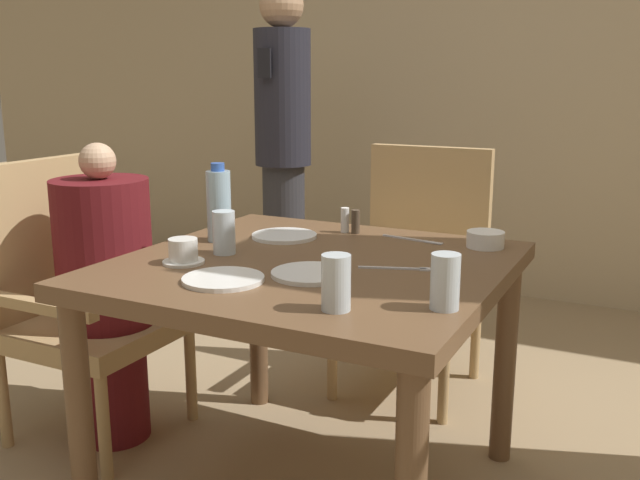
# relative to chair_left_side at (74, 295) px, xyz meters

# --- Properties ---
(wall_back) EXTENTS (8.00, 0.06, 2.80)m
(wall_back) POSITION_rel_chair_left_side_xyz_m (0.94, 2.34, 0.90)
(wall_back) COLOR tan
(wall_back) RESTS_ON ground_plane
(dining_table) EXTENTS (1.06, 1.04, 0.74)m
(dining_table) POSITION_rel_chair_left_side_xyz_m (0.94, 0.00, 0.14)
(dining_table) COLOR brown
(dining_table) RESTS_ON ground_plane
(chair_left_side) EXTENTS (0.52, 0.51, 0.97)m
(chair_left_side) POSITION_rel_chair_left_side_xyz_m (0.00, 0.00, 0.00)
(chair_left_side) COLOR tan
(chair_left_side) RESTS_ON ground_plane
(diner_in_left_chair) EXTENTS (0.32, 0.32, 1.04)m
(diner_in_left_chair) POSITION_rel_chair_left_side_xyz_m (0.15, 0.00, 0.03)
(diner_in_left_chair) COLOR #5B1419
(diner_in_left_chair) RESTS_ON ground_plane
(chair_far_side) EXTENTS (0.51, 0.52, 0.97)m
(chair_far_side) POSITION_rel_chair_left_side_xyz_m (0.94, 0.93, 0.00)
(chair_far_side) COLOR tan
(chair_far_side) RESTS_ON ground_plane
(standing_host) EXTENTS (0.29, 0.32, 1.70)m
(standing_host) POSITION_rel_chair_left_side_xyz_m (0.02, 1.47, 0.41)
(standing_host) COLOR #2D2D33
(standing_host) RESTS_ON ground_plane
(plate_main_left) EXTENTS (0.21, 0.21, 0.01)m
(plate_main_left) POSITION_rel_chair_left_side_xyz_m (0.72, 0.23, 0.24)
(plate_main_left) COLOR white
(plate_main_left) RESTS_ON dining_table
(plate_main_right) EXTENTS (0.21, 0.21, 0.01)m
(plate_main_right) POSITION_rel_chair_left_side_xyz_m (0.83, -0.29, 0.24)
(plate_main_right) COLOR white
(plate_main_right) RESTS_ON dining_table
(plate_dessert_center) EXTENTS (0.21, 0.21, 0.01)m
(plate_dessert_center) POSITION_rel_chair_left_side_xyz_m (1.01, -0.14, 0.24)
(plate_dessert_center) COLOR white
(plate_dessert_center) RESTS_ON dining_table
(teacup_with_saucer) EXTENTS (0.12, 0.12, 0.07)m
(teacup_with_saucer) POSITION_rel_chair_left_side_xyz_m (0.63, -0.19, 0.27)
(teacup_with_saucer) COLOR white
(teacup_with_saucer) RESTS_ON dining_table
(bowl_small) EXTENTS (0.12, 0.12, 0.05)m
(bowl_small) POSITION_rel_chair_left_side_xyz_m (1.34, 0.38, 0.26)
(bowl_small) COLOR white
(bowl_small) RESTS_ON dining_table
(water_bottle) EXTENTS (0.08, 0.08, 0.25)m
(water_bottle) POSITION_rel_chair_left_side_xyz_m (0.56, 0.09, 0.35)
(water_bottle) COLOR #A3C6DB
(water_bottle) RESTS_ON dining_table
(glass_tall_near) EXTENTS (0.07, 0.07, 0.13)m
(glass_tall_near) POSITION_rel_chair_left_side_xyz_m (1.40, -0.25, 0.30)
(glass_tall_near) COLOR silver
(glass_tall_near) RESTS_ON dining_table
(glass_tall_mid) EXTENTS (0.07, 0.07, 0.13)m
(glass_tall_mid) POSITION_rel_chair_left_side_xyz_m (0.67, -0.04, 0.30)
(glass_tall_mid) COLOR silver
(glass_tall_mid) RESTS_ON dining_table
(glass_tall_far) EXTENTS (0.07, 0.07, 0.13)m
(glass_tall_far) POSITION_rel_chair_left_side_xyz_m (1.18, -0.36, 0.30)
(glass_tall_far) COLOR silver
(glass_tall_far) RESTS_ON dining_table
(salt_shaker) EXTENTS (0.03, 0.03, 0.08)m
(salt_shaker) POSITION_rel_chair_left_side_xyz_m (0.86, 0.39, 0.28)
(salt_shaker) COLOR white
(salt_shaker) RESTS_ON dining_table
(pepper_shaker) EXTENTS (0.03, 0.03, 0.08)m
(pepper_shaker) POSITION_rel_chair_left_side_xyz_m (0.90, 0.39, 0.27)
(pepper_shaker) COLOR #4C3D2D
(pepper_shaker) RESTS_ON dining_table
(fork_beside_plate) EXTENTS (0.20, 0.08, 0.00)m
(fork_beside_plate) POSITION_rel_chair_left_side_xyz_m (1.20, 0.03, 0.24)
(fork_beside_plate) COLOR silver
(fork_beside_plate) RESTS_ON dining_table
(knife_beside_plate) EXTENTS (0.21, 0.05, 0.00)m
(knife_beside_plate) POSITION_rel_chair_left_side_xyz_m (1.12, 0.37, 0.24)
(knife_beside_plate) COLOR silver
(knife_beside_plate) RESTS_ON dining_table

